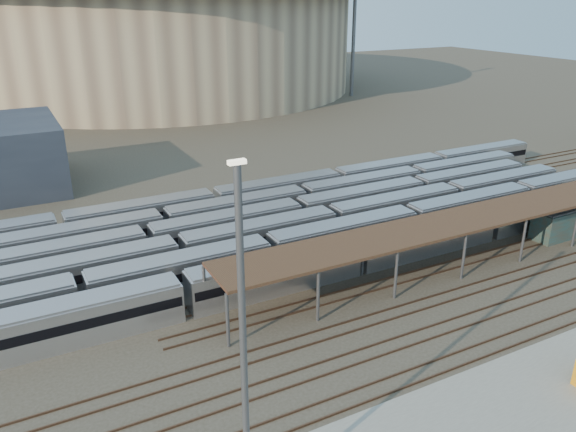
# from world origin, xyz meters

# --- Properties ---
(ground) EXTENTS (420.00, 420.00, 0.00)m
(ground) POSITION_xyz_m (0.00, 0.00, 0.00)
(ground) COLOR #383026
(ground) RESTS_ON ground
(subway_trains) EXTENTS (122.93, 23.90, 3.60)m
(subway_trains) POSITION_xyz_m (-5.12, 18.50, 1.80)
(subway_trains) COLOR silver
(subway_trains) RESTS_ON ground
(inspection_shed) EXTENTS (60.30, 6.00, 5.30)m
(inspection_shed) POSITION_xyz_m (22.00, 4.00, 4.98)
(inspection_shed) COLOR #555559
(inspection_shed) RESTS_ON ground
(empty_tracks) EXTENTS (170.00, 9.62, 0.18)m
(empty_tracks) POSITION_xyz_m (0.00, -5.00, 0.09)
(empty_tracks) COLOR #4C3323
(empty_tracks) RESTS_ON ground
(stadium) EXTENTS (124.00, 124.00, 32.50)m
(stadium) POSITION_xyz_m (25.00, 140.00, 16.47)
(stadium) COLOR tan
(stadium) RESTS_ON ground
(floodlight_2) EXTENTS (4.00, 1.00, 38.40)m
(floodlight_2) POSITION_xyz_m (70.00, 100.00, 20.65)
(floodlight_2) COLOR #555559
(floodlight_2) RESTS_ON ground
(floodlight_3) EXTENTS (4.00, 1.00, 38.40)m
(floodlight_3) POSITION_xyz_m (-10.00, 160.00, 20.65)
(floodlight_3) COLOR #555559
(floodlight_3) RESTS_ON ground
(yard_light_pole) EXTENTS (0.80, 0.36, 20.52)m
(yard_light_pole) POSITION_xyz_m (-13.15, -14.43, 10.54)
(yard_light_pole) COLOR #555559
(yard_light_pole) RESTS_ON apron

